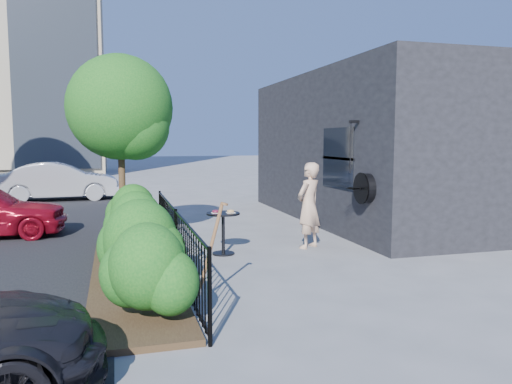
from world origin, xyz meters
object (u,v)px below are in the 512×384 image
object	(u,v)px
patio_tree	(123,114)
car_silver	(59,181)
cafe_table	(223,226)
woman	(309,205)
shovel	(208,258)

from	to	relation	value
patio_tree	car_silver	distance (m)	9.18
cafe_table	woman	xyz separation A→B (m)	(1.82, 0.10, 0.32)
woman	car_silver	xyz separation A→B (m)	(-5.79, 10.09, -0.19)
patio_tree	woman	distance (m)	4.31
shovel	car_silver	distance (m)	13.37
car_silver	shovel	bearing A→B (deg)	-169.39
car_silver	cafe_table	bearing A→B (deg)	-161.78
woman	shovel	distance (m)	3.92
cafe_table	car_silver	xyz separation A→B (m)	(-3.97, 10.19, 0.13)
car_silver	patio_tree	bearing A→B (deg)	-168.93
cafe_table	car_silver	size ratio (longest dim) A/B	0.21
patio_tree	car_silver	bearing A→B (deg)	104.13
cafe_table	car_silver	bearing A→B (deg)	111.29
shovel	car_silver	size ratio (longest dim) A/B	0.33
woman	patio_tree	bearing A→B (deg)	-55.72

